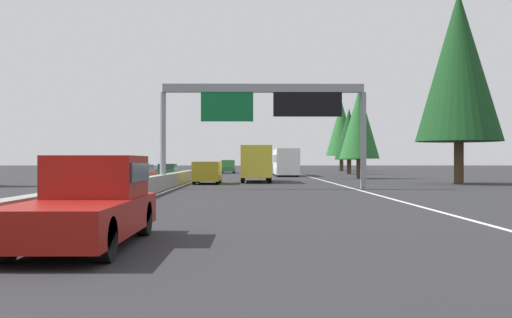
% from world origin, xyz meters
% --- Properties ---
extents(ground_plane, '(320.00, 320.00, 0.00)m').
position_xyz_m(ground_plane, '(60.00, 0.00, 0.00)').
color(ground_plane, '#262628').
extents(median_barrier, '(180.00, 0.56, 0.90)m').
position_xyz_m(median_barrier, '(80.00, 0.30, 0.45)').
color(median_barrier, gray).
rests_on(median_barrier, ground).
extents(shoulder_stripe_right, '(160.00, 0.16, 0.01)m').
position_xyz_m(shoulder_stripe_right, '(70.00, -11.52, 0.01)').
color(shoulder_stripe_right, silver).
rests_on(shoulder_stripe_right, ground).
extents(shoulder_stripe_median, '(160.00, 0.16, 0.01)m').
position_xyz_m(shoulder_stripe_median, '(70.00, -0.25, 0.01)').
color(shoulder_stripe_median, silver).
rests_on(shoulder_stripe_median, ground).
extents(sign_gantry_overhead, '(0.50, 12.68, 6.46)m').
position_xyz_m(sign_gantry_overhead, '(33.08, -6.04, 5.14)').
color(sign_gantry_overhead, gray).
rests_on(sign_gantry_overhead, ground).
extents(pickup_near_center, '(5.60, 2.00, 1.86)m').
position_xyz_m(pickup_near_center, '(9.20, -1.69, 0.91)').
color(pickup_near_center, maroon).
rests_on(pickup_near_center, ground).
extents(minivan_distant_b, '(5.00, 1.95, 1.69)m').
position_xyz_m(minivan_distant_b, '(41.87, -1.81, 0.95)').
color(minivan_distant_b, '#AD931E').
rests_on(minivan_distant_b, ground).
extents(bus_far_left, '(11.50, 2.55, 3.10)m').
position_xyz_m(bus_far_left, '(65.94, -9.17, 1.72)').
color(bus_far_left, white).
rests_on(bus_far_left, ground).
extents(sedan_far_right, '(4.40, 1.80, 1.47)m').
position_xyz_m(sedan_far_right, '(128.86, -8.85, 0.68)').
color(sedan_far_right, black).
rests_on(sedan_far_right, ground).
extents(sedan_mid_center, '(4.40, 1.80, 1.47)m').
position_xyz_m(sedan_mid_center, '(87.44, -8.85, 0.68)').
color(sedan_mid_center, '#2D6B38').
rests_on(sedan_mid_center, ground).
extents(box_truck_mid_left, '(8.50, 2.40, 2.95)m').
position_xyz_m(box_truck_mid_left, '(45.63, -5.53, 1.61)').
color(box_truck_mid_left, gold).
rests_on(box_truck_mid_left, ground).
extents(sedan_mid_right, '(4.40, 1.80, 1.47)m').
position_xyz_m(sedan_mid_right, '(79.38, -5.32, 0.68)').
color(sedan_mid_right, silver).
rests_on(sedan_mid_right, ground).
extents(pickup_far_center, '(5.60, 2.00, 1.86)m').
position_xyz_m(pickup_far_center, '(81.54, -1.90, 0.91)').
color(pickup_far_center, '#2D6B38').
rests_on(pickup_far_center, ground).
extents(oncoming_near, '(4.40, 1.80, 1.47)m').
position_xyz_m(oncoming_near, '(40.99, 3.07, 0.68)').
color(oncoming_near, maroon).
rests_on(oncoming_near, ground).
extents(oncoming_far, '(4.40, 1.80, 1.47)m').
position_xyz_m(oncoming_far, '(53.48, 2.82, 0.68)').
color(oncoming_far, '#2D6B38').
rests_on(oncoming_far, ground).
extents(conifer_right_near, '(6.43, 6.43, 14.61)m').
position_xyz_m(conifer_right_near, '(41.23, -20.79, 8.88)').
color(conifer_right_near, '#4C3823').
rests_on(conifer_right_near, ground).
extents(conifer_right_mid, '(3.92, 3.92, 8.91)m').
position_xyz_m(conifer_right_mid, '(54.59, -15.74, 5.41)').
color(conifer_right_mid, '#4C3823').
rests_on(conifer_right_mid, ground).
extents(conifer_right_far, '(3.81, 3.81, 8.65)m').
position_xyz_m(conifer_right_far, '(74.51, -18.09, 5.25)').
color(conifer_right_far, '#4C3823').
rests_on(conifer_right_far, ground).
extents(conifer_right_distant, '(5.35, 5.35, 12.16)m').
position_xyz_m(conifer_right_distant, '(98.87, -20.86, 7.39)').
color(conifer_right_distant, '#4C3823').
rests_on(conifer_right_distant, ground).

